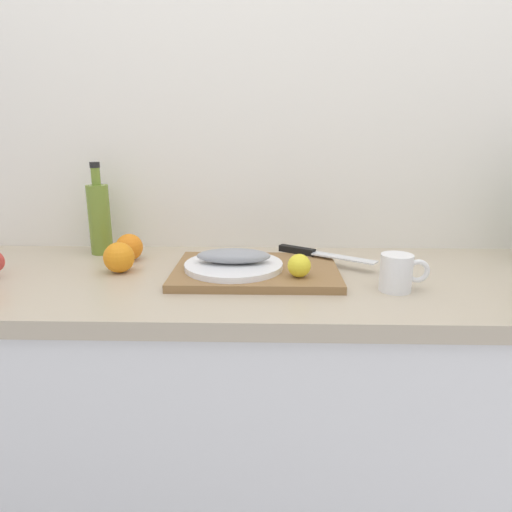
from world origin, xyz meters
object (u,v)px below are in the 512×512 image
at_px(white_plate, 234,266).
at_px(lemon_0, 299,266).
at_px(orange_0, 119,257).
at_px(coffee_mug_1, 398,273).
at_px(olive_oil_bottle, 99,217).
at_px(fish_fillet, 233,256).
at_px(chef_knife, 313,253).
at_px(cutting_board, 256,271).

height_order(white_plate, lemon_0, lemon_0).
bearing_deg(lemon_0, orange_0, 169.07).
bearing_deg(coffee_mug_1, olive_oil_bottle, 158.45).
xyz_separation_m(white_plate, lemon_0, (0.16, -0.06, 0.02)).
bearing_deg(olive_oil_bottle, fish_fillet, -27.82).
height_order(fish_fillet, orange_0, orange_0).
bearing_deg(coffee_mug_1, chef_knife, 126.93).
xyz_separation_m(chef_knife, olive_oil_bottle, (-0.63, 0.09, 0.08)).
distance_m(coffee_mug_1, orange_0, 0.70).
height_order(cutting_board, chef_knife, chef_knife).
bearing_deg(white_plate, chef_knife, 31.25).
bearing_deg(white_plate, olive_oil_bottle, 152.18).
distance_m(cutting_board, orange_0, 0.36).
bearing_deg(olive_oil_bottle, white_plate, -27.82).
distance_m(cutting_board, coffee_mug_1, 0.35).
bearing_deg(orange_0, white_plate, -5.27).
relative_size(lemon_0, orange_0, 0.70).
height_order(cutting_board, coffee_mug_1, coffee_mug_1).
bearing_deg(white_plate, coffee_mug_1, -14.16).
xyz_separation_m(lemon_0, coffee_mug_1, (0.22, -0.04, -0.00)).
distance_m(cutting_board, olive_oil_bottle, 0.52).
height_order(cutting_board, olive_oil_bottle, olive_oil_bottle).
height_order(cutting_board, white_plate, white_plate).
distance_m(cutting_board, fish_fillet, 0.07).
bearing_deg(fish_fillet, white_plate, 0.00).
relative_size(olive_oil_bottle, coffee_mug_1, 2.39).
xyz_separation_m(cutting_board, white_plate, (-0.06, -0.02, 0.02)).
relative_size(cutting_board, white_plate, 1.67).
height_order(fish_fillet, olive_oil_bottle, olive_oil_bottle).
distance_m(white_plate, lemon_0, 0.17).
distance_m(white_plate, fish_fillet, 0.03).
xyz_separation_m(white_plate, chef_knife, (0.22, 0.13, 0.00)).
height_order(chef_knife, coffee_mug_1, coffee_mug_1).
bearing_deg(fish_fillet, orange_0, 174.73).
bearing_deg(fish_fillet, coffee_mug_1, -14.16).
xyz_separation_m(fish_fillet, orange_0, (-0.30, 0.03, -0.01)).
relative_size(white_plate, coffee_mug_1, 2.19).
bearing_deg(chef_knife, cutting_board, -110.93).
distance_m(fish_fillet, lemon_0, 0.17).
xyz_separation_m(cutting_board, olive_oil_bottle, (-0.47, 0.20, 0.10)).
distance_m(olive_oil_bottle, coffee_mug_1, 0.87).
bearing_deg(olive_oil_bottle, lemon_0, -25.94).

